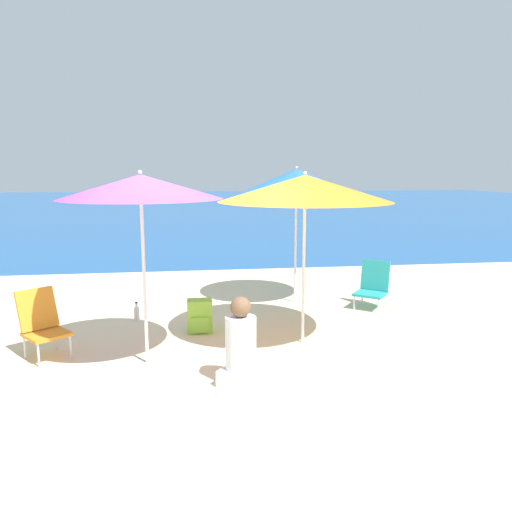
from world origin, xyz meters
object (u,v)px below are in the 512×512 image
object	(u,v)px
person_seated_near	(241,348)
backpack_lime	(200,316)
beach_umbrella_orange	(305,188)
water_bottle	(137,314)
beach_chair_orange	(42,322)
beach_umbrella_blue	(296,181)
beach_umbrella_purple	(141,187)
beach_chair_teal	(373,285)

from	to	relation	value
person_seated_near	backpack_lime	distance (m)	1.70
beach_umbrella_orange	water_bottle	xyz separation A→B (m)	(-2.09, 1.16, -1.76)
beach_chair_orange	water_bottle	distance (m)	1.54
beach_umbrella_orange	beach_chair_orange	size ratio (longest dim) A/B	2.72
beach_chair_orange	water_bottle	size ratio (longest dim) A/B	2.73
beach_chair_orange	person_seated_near	distance (m)	2.37
person_seated_near	water_bottle	world-z (taller)	person_seated_near
beach_umbrella_blue	beach_umbrella_orange	distance (m)	1.90
beach_umbrella_blue	water_bottle	xyz separation A→B (m)	(-2.40, -0.72, -1.81)
beach_umbrella_purple	backpack_lime	distance (m)	2.05
beach_umbrella_orange	beach_chair_teal	bearing A→B (deg)	44.81
beach_umbrella_purple	beach_umbrella_blue	distance (m)	3.13
beach_umbrella_orange	person_seated_near	world-z (taller)	beach_umbrella_orange
beach_chair_teal	water_bottle	distance (m)	3.54
beach_umbrella_purple	beach_chair_orange	distance (m)	1.94
beach_umbrella_blue	beach_chair_teal	world-z (taller)	beach_umbrella_blue
beach_umbrella_blue	beach_chair_orange	world-z (taller)	beach_umbrella_blue
beach_umbrella_purple	person_seated_near	xyz separation A→B (m)	(0.96, -0.68, -1.54)
beach_umbrella_orange	beach_chair_orange	world-z (taller)	beach_umbrella_orange
beach_umbrella_blue	beach_umbrella_orange	xyz separation A→B (m)	(-0.31, -1.87, -0.05)
beach_umbrella_purple	beach_umbrella_orange	distance (m)	1.88
beach_chair_orange	water_bottle	xyz separation A→B (m)	(0.92, 1.20, -0.29)
backpack_lime	water_bottle	world-z (taller)	backpack_lime
beach_umbrella_blue	beach_chair_teal	xyz separation A→B (m)	(1.12, -0.45, -1.57)
person_seated_near	beach_chair_teal	bearing A→B (deg)	85.25
beach_chair_teal	backpack_lime	world-z (taller)	beach_chair_teal
beach_umbrella_purple	beach_umbrella_blue	bearing A→B (deg)	46.66
beach_umbrella_blue	person_seated_near	size ratio (longest dim) A/B	2.43
beach_umbrella_blue	backpack_lime	distance (m)	2.64
beach_umbrella_orange	backpack_lime	bearing A→B (deg)	155.06
beach_umbrella_orange	backpack_lime	size ratio (longest dim) A/B	4.81
beach_umbrella_orange	backpack_lime	world-z (taller)	beach_umbrella_orange
beach_umbrella_purple	beach_umbrella_orange	world-z (taller)	beach_umbrella_purple
beach_chair_orange	beach_chair_teal	bearing A→B (deg)	-20.26
beach_umbrella_purple	water_bottle	world-z (taller)	beach_umbrella_purple
beach_umbrella_blue	beach_chair_orange	size ratio (longest dim) A/B	2.81
beach_chair_orange	backpack_lime	xyz separation A→B (m)	(1.77, 0.61, -0.19)
beach_chair_orange	backpack_lime	world-z (taller)	beach_chair_orange
beach_umbrella_blue	beach_chair_orange	xyz separation A→B (m)	(-3.32, -1.91, -1.52)
beach_umbrella_purple	water_bottle	size ratio (longest dim) A/B	7.44
beach_umbrella_purple	beach_chair_teal	xyz separation A→B (m)	(3.26, 1.83, -1.56)
beach_umbrella_orange	beach_chair_teal	distance (m)	2.52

